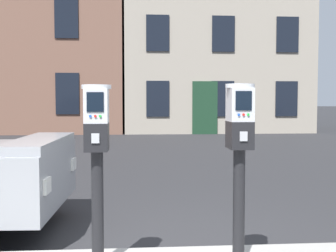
{
  "coord_description": "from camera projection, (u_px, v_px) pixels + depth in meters",
  "views": [
    {
      "loc": [
        -0.06,
        -3.55,
        1.4
      ],
      "look_at": [
        0.21,
        -0.12,
        1.19
      ],
      "focal_mm": 48.16,
      "sensor_mm": 36.0,
      "label": 1
    }
  ],
  "objects": [
    {
      "name": "townhouse_cream_stone",
      "position": [
        210.0,
        18.0,
        20.58
      ],
      "size": [
        7.78,
        5.97,
        10.23
      ],
      "color": "#9E9384",
      "rests_on": "ground_plane"
    },
    {
      "name": "parking_meter_near_kerb",
      "position": [
        97.0,
        143.0,
        3.31
      ],
      "size": [
        0.22,
        0.25,
        1.36
      ],
      "rotation": [
        0.0,
        0.0,
        -1.57
      ],
      "color": "black",
      "rests_on": "sidewalk_slab"
    },
    {
      "name": "parking_meter_twin_adjacent",
      "position": [
        239.0,
        141.0,
        3.39
      ],
      "size": [
        0.22,
        0.25,
        1.37
      ],
      "rotation": [
        0.0,
        0.0,
        -1.57
      ],
      "color": "black",
      "rests_on": "sidewalk_slab"
    }
  ]
}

